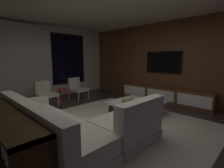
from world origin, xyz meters
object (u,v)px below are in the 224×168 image
(sectional_couch, at_px, (71,128))
(accent_chair_near_window, at_px, (77,87))
(side_stool, at_px, (62,91))
(accent_chair_by_curtain, at_px, (45,92))
(book_stack_on_coffee_table, at_px, (128,100))
(media_console, at_px, (164,95))
(console_table_behind_couch, at_px, (6,137))
(mounted_tv, at_px, (163,62))
(coffee_table, at_px, (136,108))

(sectional_couch, xyz_separation_m, accent_chair_near_window, (1.89, 2.68, 0.14))
(side_stool, bearing_deg, accent_chair_by_curtain, -177.26)
(sectional_couch, distance_m, book_stack_on_coffee_table, 1.82)
(media_console, bearing_deg, console_table_behind_couch, -179.74)
(book_stack_on_coffee_table, xyz_separation_m, side_stool, (-0.52, 2.45, -0.04))
(side_stool, distance_m, mounted_tv, 3.58)
(sectional_couch, xyz_separation_m, side_stool, (1.29, 2.66, 0.08))
(accent_chair_near_window, xyz_separation_m, media_console, (1.76, -2.52, -0.18))
(mounted_tv, bearing_deg, media_console, -132.41)
(accent_chair_by_curtain, height_order, mounted_tv, mounted_tv)
(accent_chair_by_curtain, xyz_separation_m, mounted_tv, (3.14, -2.28, 0.92))
(media_console, bearing_deg, book_stack_on_coffee_table, 178.02)
(book_stack_on_coffee_table, distance_m, media_console, 1.86)
(sectional_couch, relative_size, media_console, 0.81)
(mounted_tv, bearing_deg, accent_chair_by_curtain, 143.94)
(accent_chair_by_curtain, distance_m, media_console, 3.86)
(book_stack_on_coffee_table, bearing_deg, coffee_table, -32.19)
(side_stool, height_order, mounted_tv, mounted_tv)
(sectional_couch, bearing_deg, mounted_tv, 5.22)
(coffee_table, height_order, mounted_tv, mounted_tv)
(accent_chair_by_curtain, relative_size, mounted_tv, 0.62)
(sectional_couch, xyz_separation_m, accent_chair_by_curtain, (0.70, 2.63, 0.14))
(accent_chair_near_window, relative_size, accent_chair_by_curtain, 1.00)
(coffee_table, relative_size, media_console, 0.37)
(accent_chair_near_window, xyz_separation_m, accent_chair_by_curtain, (-1.19, -0.04, 0.00))
(book_stack_on_coffee_table, height_order, console_table_behind_couch, console_table_behind_couch)
(accent_chair_near_window, bearing_deg, mounted_tv, -50.10)
(book_stack_on_coffee_table, relative_size, side_stool, 0.55)
(console_table_behind_couch, bearing_deg, mounted_tv, 2.63)
(coffee_table, relative_size, accent_chair_near_window, 1.49)
(media_console, bearing_deg, accent_chair_by_curtain, 139.97)
(coffee_table, xyz_separation_m, mounted_tv, (1.86, 0.25, 1.16))
(accent_chair_by_curtain, height_order, console_table_behind_couch, accent_chair_by_curtain)
(book_stack_on_coffee_table, xyz_separation_m, accent_chair_near_window, (0.09, 2.46, 0.02))
(coffee_table, distance_m, accent_chair_by_curtain, 2.85)
(book_stack_on_coffee_table, xyz_separation_m, media_console, (1.86, -0.06, -0.16))
(accent_chair_near_window, bearing_deg, console_table_behind_couch, -137.80)
(book_stack_on_coffee_table, height_order, accent_chair_by_curtain, accent_chair_by_curtain)
(accent_chair_by_curtain, bearing_deg, side_stool, 2.74)
(accent_chair_by_curtain, relative_size, side_stool, 1.70)
(media_console, xyz_separation_m, console_table_behind_couch, (-4.57, -0.02, 0.16))
(coffee_table, bearing_deg, mounted_tv, 7.62)
(sectional_couch, relative_size, mounted_tv, 1.99)
(console_table_behind_couch, bearing_deg, side_stool, 48.99)
(coffee_table, distance_m, console_table_behind_couch, 2.91)
(sectional_couch, bearing_deg, coffee_table, 2.96)
(coffee_table, distance_m, book_stack_on_coffee_table, 0.31)
(coffee_table, bearing_deg, sectional_couch, -177.04)
(accent_chair_near_window, relative_size, media_console, 0.25)
(book_stack_on_coffee_table, xyz_separation_m, console_table_behind_couch, (-2.71, -0.08, 0.00))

